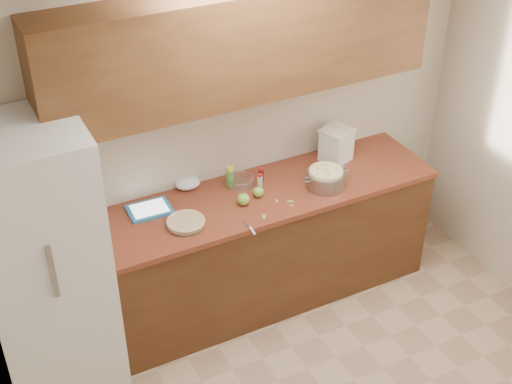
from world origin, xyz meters
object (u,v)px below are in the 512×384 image
pie (186,222)px  tablet (149,209)px  colander (326,179)px  flour_canister (336,144)px

pie → tablet: pie is taller
colander → flour_canister: 0.38m
flour_canister → tablet: bearing=179.9°
pie → flour_canister: (1.29, 0.26, 0.11)m
flour_canister → pie: bearing=-168.7°
colander → tablet: (-1.19, 0.28, -0.05)m
pie → colander: bearing=-1.1°
pie → flour_canister: flour_canister is taller
pie → colander: size_ratio=0.72×
colander → flour_canister: (0.26, 0.28, 0.06)m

